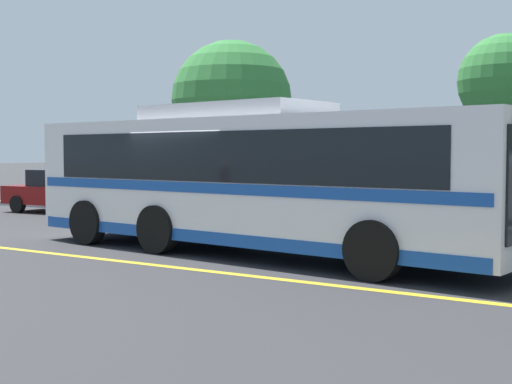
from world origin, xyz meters
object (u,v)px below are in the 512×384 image
(parked_car_2, at_px, (426,205))
(tree_0, at_px, (505,82))
(tree_1, at_px, (232,101))
(parked_car_0, at_px, (63,191))
(transit_bus, at_px, (255,177))
(parked_car_1, at_px, (209,196))

(parked_car_2, height_order, tree_0, tree_0)
(parked_car_2, height_order, tree_1, tree_1)
(parked_car_0, height_order, tree_0, tree_0)
(tree_1, bearing_deg, tree_0, -0.87)
(tree_1, bearing_deg, transit_bus, -52.85)
(transit_bus, height_order, parked_car_2, transit_bus)
(parked_car_1, xyz_separation_m, tree_1, (-3.43, 6.06, 3.30))
(parked_car_1, relative_size, tree_0, 0.79)
(transit_bus, distance_m, parked_car_1, 6.71)
(transit_bus, xyz_separation_m, tree_1, (-8.15, 10.76, 2.51))
(parked_car_0, xyz_separation_m, parked_car_2, (12.87, 0.14, 0.03))
(parked_car_1, height_order, tree_0, tree_0)
(parked_car_2, xyz_separation_m, tree_0, (0.45, 5.66, 3.48))
(parked_car_0, distance_m, tree_1, 7.43)
(transit_bus, xyz_separation_m, parked_car_2, (1.81, 4.94, -0.80))
(transit_bus, relative_size, parked_car_2, 2.54)
(parked_car_2, bearing_deg, parked_car_1, 92.76)
(parked_car_0, relative_size, tree_1, 0.68)
(transit_bus, distance_m, tree_1, 13.73)
(transit_bus, relative_size, parked_car_1, 2.52)
(parked_car_2, relative_size, tree_0, 0.79)
(parked_car_1, bearing_deg, parked_car_0, -88.10)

